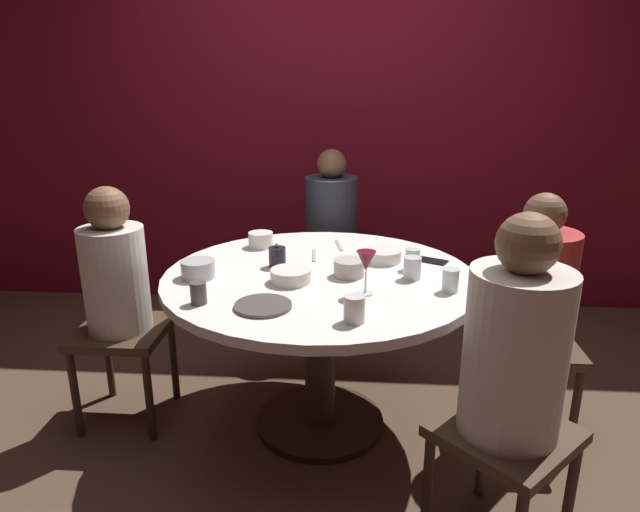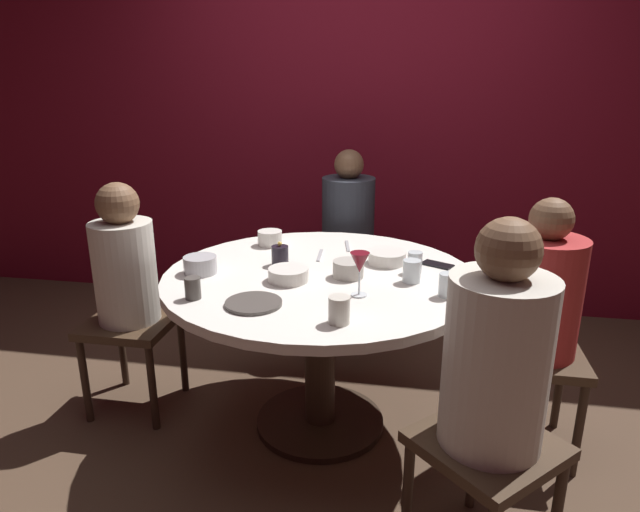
% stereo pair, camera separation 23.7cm
% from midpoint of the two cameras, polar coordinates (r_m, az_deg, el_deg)
% --- Properties ---
extents(ground_plane, '(8.00, 8.00, 0.00)m').
position_cam_midpoint_polar(ground_plane, '(2.75, -2.58, -16.93)').
color(ground_plane, '#4C3828').
extents(back_wall, '(6.00, 0.10, 2.60)m').
position_cam_midpoint_polar(back_wall, '(3.85, -0.09, 13.90)').
color(back_wall, maroon).
rests_on(back_wall, ground).
extents(dining_table, '(1.36, 1.36, 0.76)m').
position_cam_midpoint_polar(dining_table, '(2.45, -2.78, -5.24)').
color(dining_table, silver).
rests_on(dining_table, ground).
extents(seated_diner_left, '(0.40, 0.40, 1.13)m').
position_cam_midpoint_polar(seated_diner_left, '(2.68, -22.77, -2.43)').
color(seated_diner_left, '#3F2D1E').
rests_on(seated_diner_left, ground).
extents(seated_diner_back, '(0.40, 0.40, 1.18)m').
position_cam_midpoint_polar(seated_diner_back, '(3.32, -0.87, 3.16)').
color(seated_diner_back, '#3F2D1E').
rests_on(seated_diner_back, ground).
extents(seated_diner_right, '(0.40, 0.40, 1.13)m').
position_cam_midpoint_polar(seated_diner_right, '(2.49, 18.81, -3.59)').
color(seated_diner_right, '#3F2D1E').
rests_on(seated_diner_right, ground).
extents(seated_diner_front_right, '(0.57, 0.57, 1.20)m').
position_cam_midpoint_polar(seated_diner_front_right, '(1.83, 15.94, -9.99)').
color(seated_diner_front_right, '#3F2D1E').
rests_on(seated_diner_front_right, ground).
extents(candle_holder, '(0.08, 0.08, 0.11)m').
position_cam_midpoint_polar(candle_holder, '(2.49, -7.17, -0.12)').
color(candle_holder, black).
rests_on(candle_holder, dining_table).
extents(wine_glass, '(0.08, 0.08, 0.18)m').
position_cam_midpoint_polar(wine_glass, '(2.13, 1.61, -0.78)').
color(wine_glass, silver).
rests_on(wine_glass, dining_table).
extents(dinner_plate, '(0.21, 0.21, 0.01)m').
position_cam_midpoint_polar(dinner_plate, '(2.07, -9.19, -5.16)').
color(dinner_plate, '#4C4742').
rests_on(dinner_plate, dining_table).
extents(cell_phone, '(0.16, 0.13, 0.01)m').
position_cam_midpoint_polar(cell_phone, '(2.58, 8.92, -0.53)').
color(cell_phone, black).
rests_on(cell_phone, dining_table).
extents(bowl_serving_large, '(0.14, 0.14, 0.07)m').
position_cam_midpoint_polar(bowl_serving_large, '(2.42, -15.24, -1.35)').
color(bowl_serving_large, '#B7B7BC').
rests_on(bowl_serving_large, dining_table).
extents(bowl_salad_center, '(0.13, 0.13, 0.07)m').
position_cam_midpoint_polar(bowl_salad_center, '(2.35, 0.14, -1.30)').
color(bowl_salad_center, '#B2ADA3').
rests_on(bowl_salad_center, dining_table).
extents(bowl_small_white, '(0.12, 0.12, 0.07)m').
position_cam_midpoint_polar(bowl_small_white, '(2.79, -8.57, 1.65)').
color(bowl_small_white, silver).
rests_on(bowl_small_white, dining_table).
extents(bowl_sauce_side, '(0.17, 0.17, 0.06)m').
position_cam_midpoint_polar(bowl_sauce_side, '(2.30, -6.01, -2.09)').
color(bowl_sauce_side, silver).
rests_on(bowl_sauce_side, dining_table).
extents(bowl_rice_portion, '(0.17, 0.17, 0.05)m').
position_cam_midpoint_polar(bowl_rice_portion, '(2.55, 3.87, 0.01)').
color(bowl_rice_portion, silver).
rests_on(bowl_rice_portion, dining_table).
extents(cup_near_candle, '(0.06, 0.06, 0.09)m').
position_cam_midpoint_polar(cup_near_candle, '(2.14, -15.57, -3.75)').
color(cup_near_candle, '#4C4742').
rests_on(cup_near_candle, dining_table).
extents(cup_by_left_diner, '(0.07, 0.07, 0.09)m').
position_cam_midpoint_polar(cup_by_left_diner, '(2.22, 10.38, -2.53)').
color(cup_by_left_diner, silver).
rests_on(cup_by_left_diner, dining_table).
extents(cup_by_right_diner, '(0.07, 0.07, 0.09)m').
position_cam_midpoint_polar(cup_by_right_diner, '(2.33, 6.67, -1.28)').
color(cup_by_right_diner, silver).
rests_on(cup_by_right_diner, dining_table).
extents(cup_center_front, '(0.06, 0.06, 0.09)m').
position_cam_midpoint_polar(cup_center_front, '(2.45, 6.81, -0.39)').
color(cup_center_front, silver).
rests_on(cup_center_front, dining_table).
extents(cup_far_edge, '(0.08, 0.08, 0.10)m').
position_cam_midpoint_polar(cup_far_edge, '(1.91, 0.02, -5.56)').
color(cup_far_edge, beige).
rests_on(cup_far_edge, dining_table).
extents(fork_near_plate, '(0.05, 0.18, 0.01)m').
position_cam_midpoint_polar(fork_near_plate, '(2.79, -0.46, 1.07)').
color(fork_near_plate, '#B7B7BC').
rests_on(fork_near_plate, dining_table).
extents(knife_near_plate, '(0.03, 0.18, 0.01)m').
position_cam_midpoint_polar(knife_near_plate, '(2.63, -3.17, 0.02)').
color(knife_near_plate, '#B7B7BC').
rests_on(knife_near_plate, dining_table).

